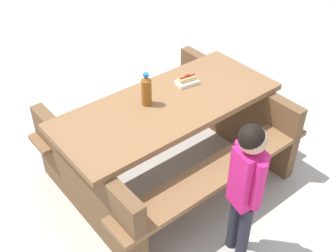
{
  "coord_description": "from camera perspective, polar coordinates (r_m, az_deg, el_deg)",
  "views": [
    {
      "loc": [
        -2.23,
        -1.45,
        2.57
      ],
      "look_at": [
        0.0,
        0.0,
        0.52
      ],
      "focal_mm": 44.62,
      "sensor_mm": 36.0,
      "label": 1
    }
  ],
  "objects": [
    {
      "name": "ground_plane",
      "position": [
        3.7,
        -0.0,
        -6.47
      ],
      "size": [
        30.0,
        30.0,
        0.0
      ],
      "primitive_type": "plane",
      "color": "#B7B2A8",
      "rests_on": "ground"
    },
    {
      "name": "picnic_table",
      "position": [
        3.4,
        -0.0,
        -1.07
      ],
      "size": [
        2.14,
        1.88,
        0.75
      ],
      "color": "brown",
      "rests_on": "ground"
    },
    {
      "name": "soda_bottle",
      "position": [
        3.14,
        -2.96,
        4.91
      ],
      "size": [
        0.08,
        0.08,
        0.27
      ],
      "color": "brown",
      "rests_on": "picnic_table"
    },
    {
      "name": "hotdog_tray",
      "position": [
        3.44,
        2.63,
        6.24
      ],
      "size": [
        0.21,
        0.18,
        0.08
      ],
      "color": "white",
      "rests_on": "picnic_table"
    },
    {
      "name": "child_in_coat",
      "position": [
        2.66,
        10.69,
        -7.02
      ],
      "size": [
        0.22,
        0.25,
        1.14
      ],
      "color": "#262633",
      "rests_on": "ground"
    }
  ]
}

